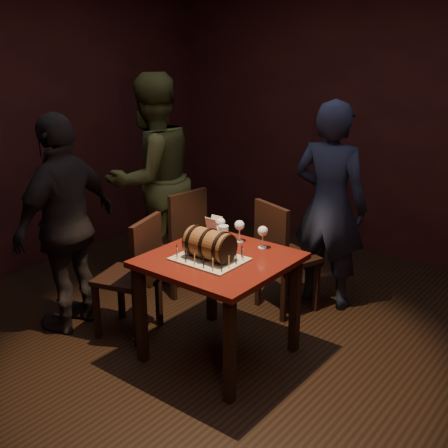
% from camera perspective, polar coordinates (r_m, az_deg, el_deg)
% --- Properties ---
extents(room_shell, '(5.04, 5.04, 2.80)m').
position_cam_1_polar(room_shell, '(3.59, 0.53, 6.36)').
color(room_shell, black).
rests_on(room_shell, ground).
extents(pub_table, '(0.90, 0.90, 0.75)m').
position_cam_1_polar(pub_table, '(3.81, -0.49, -4.93)').
color(pub_table, '#430E0B').
rests_on(pub_table, ground).
extents(cake_board, '(0.45, 0.35, 0.01)m').
position_cam_1_polar(cake_board, '(3.72, -1.47, -3.59)').
color(cake_board, '#AA9E89').
rests_on(cake_board, pub_table).
extents(barrel_cake, '(0.37, 0.22, 0.22)m').
position_cam_1_polar(barrel_cake, '(3.69, -1.49, -2.06)').
color(barrel_cake, brown).
rests_on(barrel_cake, cake_board).
extents(birthday_candles, '(0.40, 0.30, 0.09)m').
position_cam_1_polar(birthday_candles, '(3.71, -1.47, -2.92)').
color(birthday_candles, '#F9DF95').
rests_on(birthday_candles, cake_board).
extents(wine_glass_left, '(0.07, 0.07, 0.16)m').
position_cam_1_polar(wine_glass_left, '(4.07, -0.37, 0.06)').
color(wine_glass_left, silver).
rests_on(wine_glass_left, pub_table).
extents(wine_glass_mid, '(0.07, 0.07, 0.16)m').
position_cam_1_polar(wine_glass_mid, '(4.01, 1.59, -0.23)').
color(wine_glass_mid, silver).
rests_on(wine_glass_mid, pub_table).
extents(wine_glass_right, '(0.07, 0.07, 0.16)m').
position_cam_1_polar(wine_glass_right, '(3.90, 3.96, -0.82)').
color(wine_glass_right, silver).
rests_on(wine_glass_right, pub_table).
extents(pint_of_ale, '(0.07, 0.07, 0.15)m').
position_cam_1_polar(pint_of_ale, '(3.94, -0.06, -1.26)').
color(pint_of_ale, silver).
rests_on(pint_of_ale, pub_table).
extents(menu_card, '(0.10, 0.05, 0.13)m').
position_cam_1_polar(menu_card, '(4.19, -1.05, -0.17)').
color(menu_card, white).
rests_on(menu_card, pub_table).
extents(chair_back, '(0.51, 0.51, 0.93)m').
position_cam_1_polar(chair_back, '(4.52, 5.77, -2.78)').
color(chair_back, black).
rests_on(chair_back, ground).
extents(chair_left_rear, '(0.45, 0.45, 0.93)m').
position_cam_1_polar(chair_left_rear, '(4.87, -4.41, -1.14)').
color(chair_left_rear, black).
rests_on(chair_left_rear, ground).
extents(chair_left_front, '(0.50, 0.50, 0.93)m').
position_cam_1_polar(chair_left_front, '(4.19, -8.96, -4.67)').
color(chair_left_front, black).
rests_on(chair_left_front, ground).
extents(person_back, '(0.66, 0.46, 1.71)m').
position_cam_1_polar(person_back, '(4.62, 10.68, 1.82)').
color(person_back, '#1A1E35').
rests_on(person_back, ground).
extents(person_left_rear, '(0.83, 1.00, 1.87)m').
position_cam_1_polar(person_left_rear, '(5.09, -7.34, 4.51)').
color(person_left_rear, '#404221').
rests_on(person_left_rear, ground).
extents(person_left_front, '(0.56, 1.03, 1.66)m').
position_cam_1_polar(person_left_front, '(4.33, -15.72, -0.02)').
color(person_left_front, black).
rests_on(person_left_front, ground).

